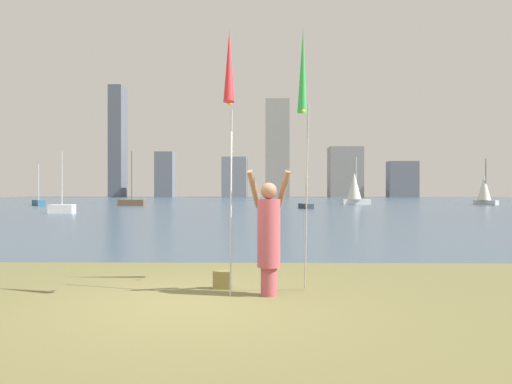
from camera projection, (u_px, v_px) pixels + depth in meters
The scene contains 17 objects.
ground at pixel (254, 204), 57.76m from camera, with size 120.00×138.00×0.12m.
person at pixel (269, 234), 7.24m from camera, with size 0.69×0.51×1.89m.
kite_flag_left at pixel (229, 72), 6.97m from camera, with size 0.16×0.73×3.95m.
kite_flag_right at pixel (303, 76), 8.02m from camera, with size 0.16×1.24×4.28m.
bag at pixel (222, 280), 7.74m from camera, with size 0.28×0.16×0.29m.
sailboat_0 at pixel (306, 206), 42.64m from camera, with size 1.23×2.20×3.27m.
sailboat_2 at pixel (132, 202), 50.59m from camera, with size 2.71×1.01×5.75m.
sailboat_3 at pixel (62, 209), 33.41m from camera, with size 1.71×1.09×4.29m.
sailboat_4 at pixel (355, 189), 54.68m from camera, with size 3.27×1.77×5.43m.
sailboat_6 at pixel (484, 190), 53.92m from camera, with size 1.97×2.85×5.18m.
sailboat_7 at pixel (39, 202), 51.21m from camera, with size 2.16×2.43×4.38m.
skyline_tower_0 at pixel (118, 142), 117.93m from camera, with size 3.22×5.75×27.05m.
skyline_tower_1 at pixel (165, 175), 115.34m from camera, with size 4.26×5.16×10.78m.
skyline_tower_2 at pixel (235, 177), 116.50m from camera, with size 5.84×7.57×9.57m.
skyline_tower_3 at pixel (277, 148), 117.59m from camera, with size 5.79×3.28×23.86m.
skyline_tower_4 at pixel (345, 172), 117.06m from camera, with size 7.97×5.96×12.12m.
skyline_tower_5 at pixel (402, 179), 114.14m from camera, with size 6.91×3.77×8.53m.
Camera 1 is at (1.01, -6.79, 1.58)m, focal length 33.83 mm.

